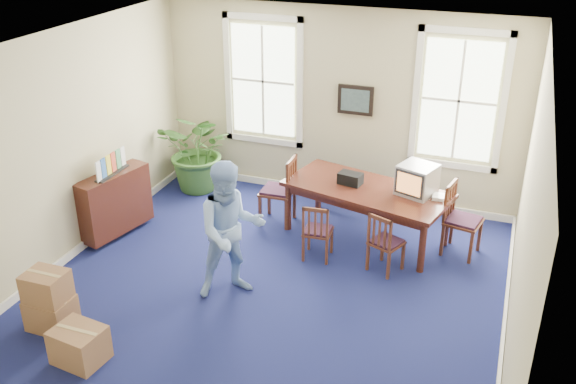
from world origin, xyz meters
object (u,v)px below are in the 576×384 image
(conference_table, at_px, (366,212))
(potted_plant, at_px, (200,151))
(chair_near_left, at_px, (318,230))
(credenza, at_px, (116,207))
(man, at_px, (231,230))
(cardboard_boxes, at_px, (68,298))
(crt_tv, at_px, (417,179))

(conference_table, distance_m, potted_plant, 3.20)
(chair_near_left, xyz_separation_m, credenza, (-3.07, -0.41, 0.03))
(conference_table, xyz_separation_m, potted_plant, (-3.11, 0.67, 0.32))
(conference_table, relative_size, man, 1.31)
(potted_plant, relative_size, cardboard_boxes, 1.05)
(credenza, bearing_deg, potted_plant, 89.80)
(crt_tv, distance_m, man, 2.88)
(crt_tv, xyz_separation_m, credenza, (-4.27, -1.29, -0.57))
(conference_table, bearing_deg, credenza, -147.08)
(conference_table, bearing_deg, chair_near_left, -107.15)
(man, bearing_deg, potted_plant, 87.22)
(credenza, relative_size, potted_plant, 0.82)
(chair_near_left, relative_size, credenza, 0.73)
(man, height_order, cardboard_boxes, man)
(conference_table, xyz_separation_m, crt_tv, (0.71, 0.05, 0.63))
(man, bearing_deg, chair_near_left, 20.46)
(credenza, distance_m, potted_plant, 1.98)
(crt_tv, bearing_deg, credenza, -143.84)
(credenza, distance_m, cardboard_boxes, 2.26)
(man, relative_size, credenza, 1.54)
(crt_tv, bearing_deg, conference_table, -156.22)
(potted_plant, xyz_separation_m, cardboard_boxes, (0.30, -4.04, -0.33))
(potted_plant, bearing_deg, conference_table, -12.24)
(credenza, bearing_deg, cardboard_boxes, -57.43)
(potted_plant, bearing_deg, crt_tv, -9.22)
(crt_tv, relative_size, man, 0.29)
(crt_tv, height_order, cardboard_boxes, crt_tv)
(conference_table, distance_m, cardboard_boxes, 4.39)
(chair_near_left, distance_m, credenza, 3.10)
(credenza, bearing_deg, conference_table, 32.27)
(conference_table, distance_m, chair_near_left, 0.96)
(crt_tv, xyz_separation_m, chair_near_left, (-1.20, -0.87, -0.60))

